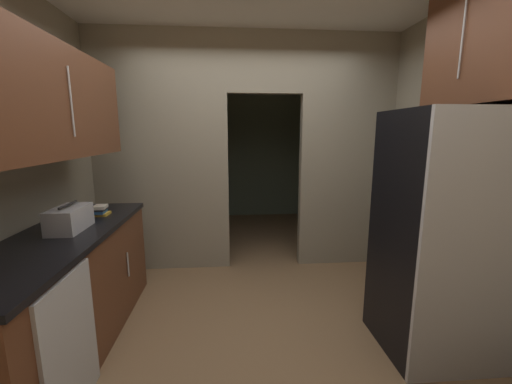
% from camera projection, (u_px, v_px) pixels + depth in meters
% --- Properties ---
extents(ground, '(20.00, 20.00, 0.00)m').
position_uv_depth(ground, '(258.00, 338.00, 2.51)').
color(ground, brown).
extents(kitchen_partition, '(3.45, 0.12, 2.70)m').
position_uv_depth(kitchen_partition, '(243.00, 148.00, 3.66)').
color(kitchen_partition, gray).
rests_on(kitchen_partition, ground).
extents(adjoining_room_shell, '(3.45, 2.48, 2.70)m').
position_uv_depth(adjoining_room_shell, '(241.00, 148.00, 5.36)').
color(adjoining_room_shell, slate).
rests_on(adjoining_room_shell, ground).
extents(refrigerator, '(0.80, 0.73, 1.76)m').
position_uv_depth(refrigerator, '(445.00, 236.00, 2.26)').
color(refrigerator, black).
rests_on(refrigerator, ground).
extents(lower_cabinet_run, '(0.63, 2.04, 0.89)m').
position_uv_depth(lower_cabinet_run, '(65.00, 294.00, 2.30)').
color(lower_cabinet_run, brown).
rests_on(lower_cabinet_run, ground).
extents(dishwasher, '(0.02, 0.56, 0.83)m').
position_uv_depth(dishwasher, '(71.00, 348.00, 1.77)').
color(dishwasher, '#B7BABC').
rests_on(dishwasher, ground).
extents(upper_cabinet_counterside, '(0.36, 1.84, 0.74)m').
position_uv_depth(upper_cabinet_counterside, '(42.00, 102.00, 2.05)').
color(upper_cabinet_counterside, brown).
extents(upper_cabinet_fridgeside, '(0.36, 0.88, 0.90)m').
position_uv_depth(upper_cabinet_fridgeside, '(488.00, 37.00, 2.13)').
color(upper_cabinet_fridgeside, brown).
extents(boombox, '(0.21, 0.36, 0.20)m').
position_uv_depth(boombox, '(69.00, 219.00, 2.32)').
color(boombox, '#B2B2B7').
rests_on(boombox, lower_cabinet_run).
extents(book_stack, '(0.13, 0.16, 0.09)m').
position_uv_depth(book_stack, '(100.00, 211.00, 2.75)').
color(book_stack, gold).
rests_on(book_stack, lower_cabinet_run).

